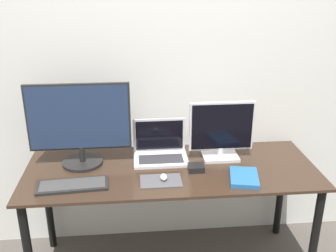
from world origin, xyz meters
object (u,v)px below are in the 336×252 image
object	(u,v)px
mouse	(164,177)
monitor_right	(221,131)
laptop	(160,149)
book	(244,177)
monitor_left	(79,124)
keyboard	(73,185)
power_brick	(196,168)

from	to	relation	value
mouse	monitor_right	bearing A→B (deg)	33.56
laptop	book	size ratio (longest dim) A/B	1.36
monitor_left	keyboard	distance (m)	0.39
monitor_right	monitor_left	bearing A→B (deg)	-180.00
monitor_right	book	world-z (taller)	monitor_right
monitor_left	laptop	size ratio (longest dim) A/B	1.81
monitor_left	power_brick	world-z (taller)	monitor_left
monitor_left	monitor_right	bearing A→B (deg)	0.00
monitor_right	mouse	distance (m)	0.50
laptop	power_brick	bearing A→B (deg)	-44.60
monitor_right	laptop	world-z (taller)	monitor_right
power_brick	laptop	bearing A→B (deg)	135.40
book	keyboard	bearing A→B (deg)	179.46
monitor_left	monitor_right	world-z (taller)	monitor_left
mouse	keyboard	bearing A→B (deg)	-177.32
monitor_left	book	bearing A→B (deg)	-16.93
monitor_right	power_brick	world-z (taller)	monitor_right
book	power_brick	bearing A→B (deg)	152.41
laptop	mouse	world-z (taller)	laptop
book	monitor_left	bearing A→B (deg)	163.07
keyboard	mouse	distance (m)	0.52
power_brick	book	bearing A→B (deg)	-27.59
monitor_right	power_brick	size ratio (longest dim) A/B	4.34
keyboard	book	distance (m)	1.00
mouse	laptop	bearing A→B (deg)	89.60
monitor_right	mouse	world-z (taller)	monitor_right
monitor_right	book	xyz separation A→B (m)	(0.08, -0.30, -0.18)
power_brick	mouse	bearing A→B (deg)	-153.46
monitor_right	laptop	xyz separation A→B (m)	(-0.39, 0.05, -0.13)
monitor_left	mouse	bearing A→B (deg)	-27.74
monitor_left	mouse	world-z (taller)	monitor_left
laptop	book	xyz separation A→B (m)	(0.47, -0.34, -0.05)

